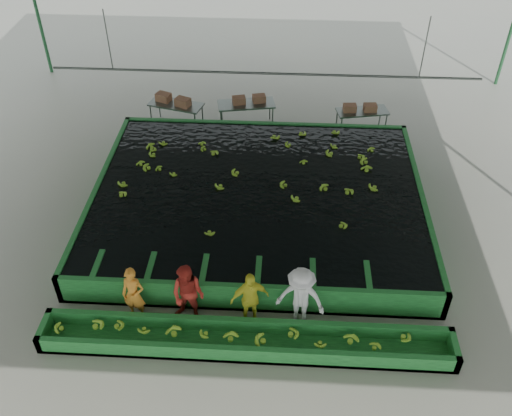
# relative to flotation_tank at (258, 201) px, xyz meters

# --- Properties ---
(ground) EXTENTS (80.00, 80.00, 0.00)m
(ground) POSITION_rel_flotation_tank_xyz_m (0.00, -1.50, -0.45)
(ground) COLOR gray
(ground) RESTS_ON ground
(shed_roof) EXTENTS (20.00, 22.00, 0.04)m
(shed_roof) POSITION_rel_flotation_tank_xyz_m (0.00, -1.50, 4.55)
(shed_roof) COLOR gray
(shed_roof) RESTS_ON shed_posts
(shed_posts) EXTENTS (20.00, 22.00, 5.00)m
(shed_posts) POSITION_rel_flotation_tank_xyz_m (0.00, -1.50, 2.05)
(shed_posts) COLOR #235D33
(shed_posts) RESTS_ON ground
(flotation_tank) EXTENTS (10.00, 8.00, 0.90)m
(flotation_tank) POSITION_rel_flotation_tank_xyz_m (0.00, 0.00, 0.00)
(flotation_tank) COLOR #21732E
(flotation_tank) RESTS_ON ground
(tank_water) EXTENTS (9.70, 7.70, 0.00)m
(tank_water) POSITION_rel_flotation_tank_xyz_m (0.00, -0.00, 0.40)
(tank_water) COLOR black
(tank_water) RESTS_ON flotation_tank
(sorting_trough) EXTENTS (10.00, 1.00, 0.50)m
(sorting_trough) POSITION_rel_flotation_tank_xyz_m (0.00, -5.10, -0.20)
(sorting_trough) COLOR #21732E
(sorting_trough) RESTS_ON ground
(cableway_rail) EXTENTS (0.08, 0.08, 14.00)m
(cableway_rail) POSITION_rel_flotation_tank_xyz_m (0.00, 3.50, 2.55)
(cableway_rail) COLOR #59605B
(cableway_rail) RESTS_ON shed_roof
(rail_hanger_left) EXTENTS (0.04, 0.04, 2.00)m
(rail_hanger_left) POSITION_rel_flotation_tank_xyz_m (-5.00, 3.50, 3.55)
(rail_hanger_left) COLOR #59605B
(rail_hanger_left) RESTS_ON shed_roof
(rail_hanger_right) EXTENTS (0.04, 0.04, 2.00)m
(rail_hanger_right) POSITION_rel_flotation_tank_xyz_m (5.00, 3.50, 3.55)
(rail_hanger_right) COLOR #59605B
(rail_hanger_right) RESTS_ON shed_roof
(worker_a) EXTENTS (0.64, 0.47, 1.62)m
(worker_a) POSITION_rel_flotation_tank_xyz_m (-2.84, -4.30, 0.36)
(worker_a) COLOR orange
(worker_a) RESTS_ON ground
(worker_b) EXTENTS (1.01, 0.88, 1.78)m
(worker_b) POSITION_rel_flotation_tank_xyz_m (-1.48, -4.30, 0.44)
(worker_b) COLOR #B22A21
(worker_b) RESTS_ON ground
(worker_c) EXTENTS (1.05, 0.70, 1.66)m
(worker_c) POSITION_rel_flotation_tank_xyz_m (0.04, -4.30, 0.38)
(worker_c) COLOR yellow
(worker_c) RESTS_ON ground
(worker_d) EXTENTS (1.32, 0.93, 1.86)m
(worker_d) POSITION_rel_flotation_tank_xyz_m (1.28, -4.30, 0.48)
(worker_d) COLOR silver
(worker_d) RESTS_ON ground
(packing_table_left) EXTENTS (2.15, 1.30, 0.91)m
(packing_table_left) POSITION_rel_flotation_tank_xyz_m (-3.36, 5.04, 0.01)
(packing_table_left) COLOR #59605B
(packing_table_left) RESTS_ON ground
(packing_table_mid) EXTENTS (2.22, 1.21, 0.96)m
(packing_table_mid) POSITION_rel_flotation_tank_xyz_m (-0.73, 5.15, 0.03)
(packing_table_mid) COLOR #59605B
(packing_table_mid) RESTS_ON ground
(packing_table_right) EXTENTS (1.99, 1.10, 0.85)m
(packing_table_right) POSITION_rel_flotation_tank_xyz_m (3.57, 5.04, -0.02)
(packing_table_right) COLOR #59605B
(packing_table_right) RESTS_ON ground
(box_stack_left) EXTENTS (1.43, 0.90, 0.30)m
(box_stack_left) POSITION_rel_flotation_tank_xyz_m (-3.45, 5.08, 0.46)
(box_stack_left) COLOR brown
(box_stack_left) RESTS_ON packing_table_left
(box_stack_mid) EXTENTS (1.28, 0.62, 0.27)m
(box_stack_mid) POSITION_rel_flotation_tank_xyz_m (-0.63, 5.22, 0.51)
(box_stack_mid) COLOR brown
(box_stack_mid) RESTS_ON packing_table_mid
(box_stack_right) EXTENTS (1.25, 0.44, 0.26)m
(box_stack_right) POSITION_rel_flotation_tank_xyz_m (3.47, 5.01, 0.41)
(box_stack_right) COLOR brown
(box_stack_right) RESTS_ON packing_table_right
(floating_bananas) EXTENTS (8.41, 5.73, 0.11)m
(floating_bananas) POSITION_rel_flotation_tank_xyz_m (0.00, 0.80, 0.40)
(floating_bananas) COLOR #81B728
(floating_bananas) RESTS_ON tank_water
(trough_bananas) EXTENTS (8.28, 0.55, 0.11)m
(trough_bananas) POSITION_rel_flotation_tank_xyz_m (0.00, -5.10, -0.05)
(trough_bananas) COLOR #81B728
(trough_bananas) RESTS_ON sorting_trough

